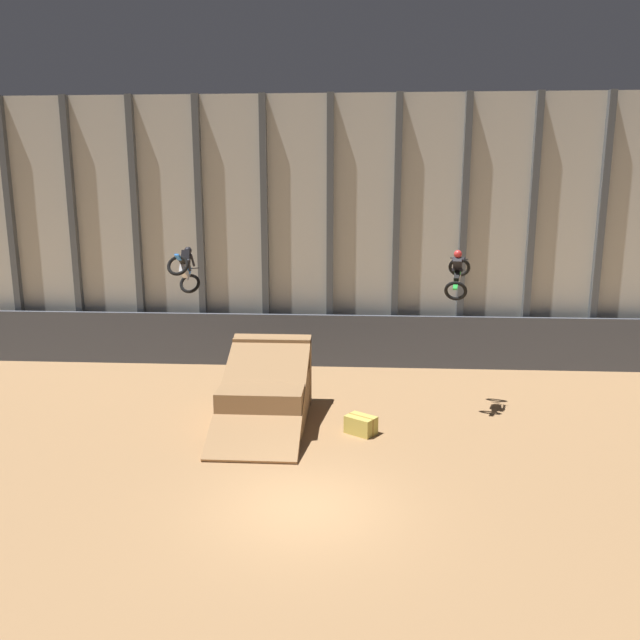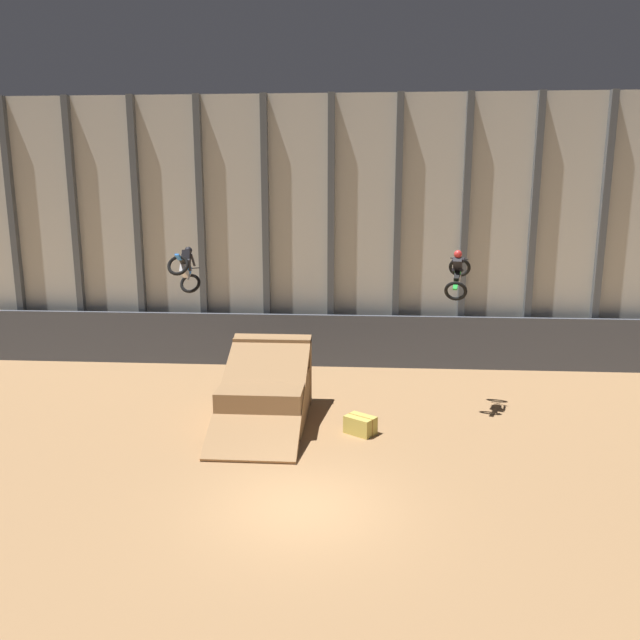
# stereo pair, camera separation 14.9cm
# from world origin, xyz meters

# --- Properties ---
(ground_plane) EXTENTS (60.00, 60.00, 0.00)m
(ground_plane) POSITION_xyz_m (0.00, 0.00, 0.00)
(ground_plane) COLOR #9E754C
(arena_back_wall) EXTENTS (32.00, 0.40, 11.25)m
(arena_back_wall) POSITION_xyz_m (0.00, 12.85, 5.62)
(arena_back_wall) COLOR beige
(arena_back_wall) RESTS_ON ground_plane
(lower_barrier) EXTENTS (31.36, 0.20, 2.24)m
(lower_barrier) POSITION_xyz_m (0.00, 12.10, 1.12)
(lower_barrier) COLOR #474C56
(lower_barrier) RESTS_ON ground_plane
(dirt_ramp) EXTENTS (2.71, 5.32, 2.56)m
(dirt_ramp) POSITION_xyz_m (-1.76, 5.89, 0.86)
(dirt_ramp) COLOR #966F48
(dirt_ramp) RESTS_ON ground_plane
(rider_bike_left_air) EXTENTS (0.80, 1.70, 1.67)m
(rider_bike_left_air) POSITION_xyz_m (-4.69, 7.15, 4.81)
(rider_bike_left_air) COLOR black
(rider_bike_right_air) EXTENTS (1.08, 1.90, 1.69)m
(rider_bike_right_air) POSITION_xyz_m (4.46, 6.89, 4.77)
(rider_bike_right_air) COLOR black
(hay_bale_trackside) EXTENTS (1.08, 1.00, 0.57)m
(hay_bale_trackside) POSITION_xyz_m (1.36, 4.70, 0.28)
(hay_bale_trackside) COLOR #CCB751
(hay_bale_trackside) RESTS_ON ground_plane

